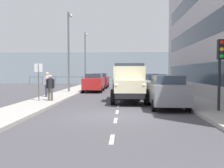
{
  "coord_description": "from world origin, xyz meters",
  "views": [
    {
      "loc": [
        -0.37,
        11.55,
        1.92
      ],
      "look_at": [
        0.52,
        -6.88,
        1.07
      ],
      "focal_mm": 43.16,
      "sensor_mm": 36.0,
      "label": 1
    }
  ],
  "objects": [
    {
      "name": "car_white_kerbside_1",
      "position": [
        -2.57,
        -8.61,
        0.89
      ],
      "size": [
        1.89,
        3.85,
        1.72
      ],
      "color": "white",
      "rests_on": "ground_plane"
    },
    {
      "name": "traffic_light_near",
      "position": [
        -4.62,
        -0.71,
        2.47
      ],
      "size": [
        0.28,
        0.41,
        3.2
      ],
      "color": "black",
      "rests_on": "sidewalk_left"
    },
    {
      "name": "pedestrian_in_dark_coat",
      "position": [
        4.18,
        -4.57,
        1.07
      ],
      "size": [
        0.53,
        0.34,
        1.57
      ],
      "color": "#4C473D",
      "rests_on": "sidewalk_right"
    },
    {
      "name": "car_teal_kerbside_2",
      "position": [
        -2.57,
        -13.36,
        0.9
      ],
      "size": [
        1.8,
        4.25,
        1.72
      ],
      "color": "#1E6670",
      "rests_on": "ground_plane"
    },
    {
      "name": "sidewalk_right",
      "position": [
        4.61,
        -8.48,
        0.07
      ],
      "size": [
        2.17,
        40.78,
        0.15
      ],
      "primitive_type": "cube",
      "color": "#9E9993",
      "rests_on": "ground_plane"
    },
    {
      "name": "car_red_oppositeside_0",
      "position": [
        2.57,
        -13.86,
        0.9
      ],
      "size": [
        1.8,
        4.46,
        1.72
      ],
      "color": "#B21E1E",
      "rests_on": "ground_plane"
    },
    {
      "name": "street_sign",
      "position": [
        4.87,
        -4.52,
        1.68
      ],
      "size": [
        0.5,
        0.07,
        2.25
      ],
      "color": "#4C4C4C",
      "rests_on": "sidewalk_right"
    },
    {
      "name": "seawall_railing",
      "position": [
        -0.0,
        -28.26,
        0.92
      ],
      "size": [
        28.08,
        0.08,
        1.2
      ],
      "color": "#4C5156",
      "rests_on": "ground_plane"
    },
    {
      "name": "car_maroon_oppositeside_1",
      "position": [
        2.57,
        -19.86,
        0.9
      ],
      "size": [
        1.93,
        4.11,
        1.72
      ],
      "color": "maroon",
      "rests_on": "ground_plane"
    },
    {
      "name": "lamp_post_far",
      "position": [
        4.62,
        -22.23,
        4.1
      ],
      "size": [
        0.32,
        1.14,
        6.66
      ],
      "color": "#59595B",
      "rests_on": "sidewalk_right"
    },
    {
      "name": "road_centreline_markings",
      "position": [
        0.0,
        -7.29,
        0.0
      ],
      "size": [
        0.12,
        35.3,
        0.01
      ],
      "color": "silver",
      "rests_on": "ground_plane"
    },
    {
      "name": "truck_vintage_cream",
      "position": [
        -0.64,
        -5.24,
        1.18
      ],
      "size": [
        2.17,
        5.64,
        2.43
      ],
      "color": "black",
      "rests_on": "ground_plane"
    },
    {
      "name": "car_grey_kerbside_near",
      "position": [
        -2.57,
        -2.74,
        0.9
      ],
      "size": [
        1.82,
        4.46,
        1.72
      ],
      "color": "slate",
      "rests_on": "ground_plane"
    },
    {
      "name": "pedestrian_with_bag",
      "position": [
        5.07,
        -7.02,
        1.18
      ],
      "size": [
        0.53,
        0.34,
        1.74
      ],
      "color": "#383342",
      "rests_on": "sidewalk_right"
    },
    {
      "name": "sea_horizon",
      "position": [
        0.0,
        -31.86,
        2.5
      ],
      "size": [
        80.0,
        0.8,
        5.0
      ],
      "primitive_type": "cube",
      "color": "#84939E",
      "rests_on": "ground_plane"
    },
    {
      "name": "lamp_post_promenade",
      "position": [
        4.6,
        -12.17,
        4.28
      ],
      "size": [
        0.32,
        1.14,
        7.0
      ],
      "color": "#59595B",
      "rests_on": "sidewalk_right"
    },
    {
      "name": "sidewalk_left",
      "position": [
        -4.61,
        -8.48,
        0.07
      ],
      "size": [
        2.17,
        40.78,
        0.15
      ],
      "primitive_type": "cube",
      "color": "#9E9993",
      "rests_on": "ground_plane"
    },
    {
      "name": "ground_plane",
      "position": [
        0.0,
        -8.48,
        0.0
      ],
      "size": [
        80.0,
        80.0,
        0.0
      ],
      "primitive_type": "plane",
      "color": "#423F44"
    }
  ]
}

